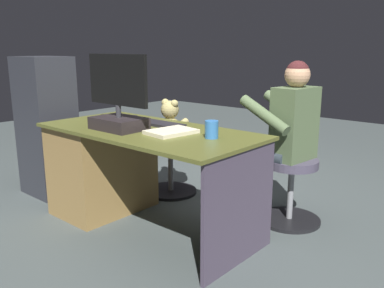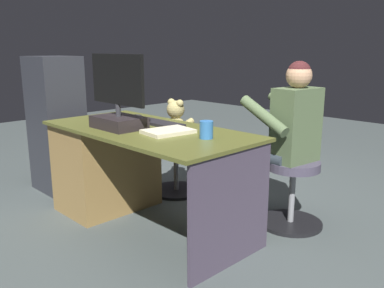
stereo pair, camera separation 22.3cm
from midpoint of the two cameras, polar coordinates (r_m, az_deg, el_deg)
ground_plane at (r=3.18m, az=0.48°, el=-9.75°), size 10.00×10.00×0.00m
desk at (r=3.17m, az=-8.85°, el=-2.72°), size 1.57×0.76×0.71m
monitor at (r=2.78m, az=-8.04°, el=5.42°), size 0.56×0.25×0.50m
keyboard at (r=2.91m, az=-2.48°, el=2.93°), size 0.42×0.14×0.02m
computer_mouse at (r=3.16m, az=-5.78°, el=3.83°), size 0.06×0.10×0.04m
cup at (r=2.46m, az=4.62°, el=1.98°), size 0.08×0.08×0.11m
tv_remote at (r=3.01m, az=-9.27°, el=3.10°), size 0.09×0.16×0.02m
notebook_binder at (r=2.61m, az=-0.92°, el=1.76°), size 0.26×0.33×0.02m
office_chair_teddy at (r=3.55m, az=-0.45°, el=-2.60°), size 0.45×0.45×0.48m
teddy_bear at (r=3.48m, az=-0.31°, el=3.14°), size 0.25×0.25×0.35m
visitor_chair at (r=3.02m, az=15.94°, el=-5.99°), size 0.45×0.45×0.48m
person at (r=2.94m, az=14.97°, el=1.82°), size 0.52×0.52×1.16m
equipment_rack at (r=3.74m, az=-16.81°, el=2.61°), size 0.44×0.36×1.18m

